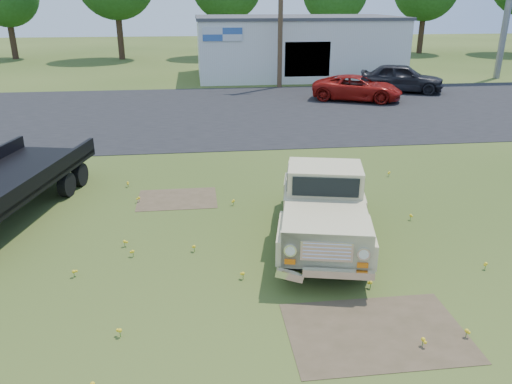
# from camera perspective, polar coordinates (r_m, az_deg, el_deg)

# --- Properties ---
(ground) EXTENTS (140.00, 140.00, 0.00)m
(ground) POSITION_cam_1_polar(r_m,az_deg,el_deg) (11.15, 0.97, -7.05)
(ground) COLOR #2F4315
(ground) RESTS_ON ground
(asphalt_lot) EXTENTS (90.00, 14.00, 0.02)m
(asphalt_lot) POSITION_cam_1_polar(r_m,az_deg,el_deg) (25.32, -3.74, 9.13)
(asphalt_lot) COLOR black
(asphalt_lot) RESTS_ON ground
(dirt_patch_a) EXTENTS (3.00, 2.00, 0.01)m
(dirt_patch_a) POSITION_cam_1_polar(r_m,az_deg,el_deg) (9.02, 13.56, -15.31)
(dirt_patch_a) COLOR #493C27
(dirt_patch_a) RESTS_ON ground
(dirt_patch_b) EXTENTS (2.20, 1.60, 0.01)m
(dirt_patch_b) POSITION_cam_1_polar(r_m,az_deg,el_deg) (14.25, -8.97, -0.80)
(dirt_patch_b) COLOR #493C27
(dirt_patch_b) RESTS_ON ground
(commercial_building) EXTENTS (14.20, 8.20, 4.15)m
(commercial_building) POSITION_cam_1_polar(r_m,az_deg,el_deg) (37.58, 4.57, 16.30)
(commercial_building) COLOR silver
(commercial_building) RESTS_ON ground
(utility_pole_mid) EXTENTS (1.60, 0.30, 9.00)m
(utility_pole_mid) POSITION_cam_1_polar(r_m,az_deg,el_deg) (32.18, 2.83, 19.99)
(utility_pole_mid) COLOR #442E1F
(utility_pole_mid) RESTS_ON ground
(vintage_pickup_truck) EXTENTS (3.02, 5.34, 1.83)m
(vintage_pickup_truck) POSITION_cam_1_polar(r_m,az_deg,el_deg) (11.50, 7.71, -1.29)
(vintage_pickup_truck) COLOR #C7B186
(vintage_pickup_truck) RESTS_ON ground
(red_pickup) EXTENTS (5.34, 4.01, 1.35)m
(red_pickup) POSITION_cam_1_polar(r_m,az_deg,el_deg) (28.63, 11.49, 11.55)
(red_pickup) COLOR maroon
(red_pickup) RESTS_ON ground
(dark_sedan) EXTENTS (5.28, 3.67, 1.67)m
(dark_sedan) POSITION_cam_1_polar(r_m,az_deg,el_deg) (31.93, 16.28, 12.39)
(dark_sedan) COLOR black
(dark_sedan) RESTS_ON ground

